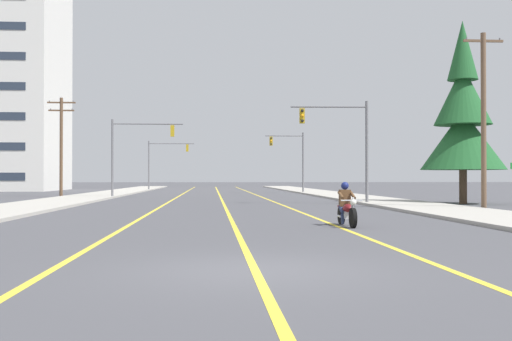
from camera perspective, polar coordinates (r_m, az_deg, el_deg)
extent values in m
plane|color=#47474C|center=(10.87, -0.57, -9.14)|extent=(400.00, 400.00, 0.00)
cube|color=yellow|center=(55.76, -3.37, -2.29)|extent=(0.16, 100.00, 0.01)
cube|color=yellow|center=(55.82, -6.98, -2.29)|extent=(0.16, 100.00, 0.01)
cube|color=yellow|center=(55.91, 0.09, -2.29)|extent=(0.16, 100.00, 0.01)
cube|color=#ADA89E|center=(51.93, 8.10, -2.33)|extent=(4.40, 110.00, 0.14)
cube|color=#ADA89E|center=(51.67, -14.94, -2.33)|extent=(4.40, 110.00, 0.14)
cylinder|color=black|center=(19.90, 8.92, -4.34)|extent=(0.14, 0.64, 0.64)
cylinder|color=black|center=(21.40, 7.86, -4.08)|extent=(0.14, 0.64, 0.64)
cylinder|color=silver|center=(19.98, 8.85, -3.42)|extent=(0.08, 0.33, 0.68)
sphere|color=white|center=(19.83, 8.95, -2.91)|extent=(0.20, 0.20, 0.20)
cylinder|color=silver|center=(20.02, 8.81, -2.75)|extent=(0.70, 0.07, 0.04)
ellipsoid|color=maroon|center=(20.52, 8.45, -3.45)|extent=(0.34, 0.57, 0.28)
cube|color=silver|center=(20.65, 8.37, -4.07)|extent=(0.25, 0.45, 0.24)
cube|color=black|center=(20.95, 8.15, -3.56)|extent=(0.30, 0.53, 0.12)
cube|color=maroon|center=(21.34, 7.89, -3.29)|extent=(0.21, 0.37, 0.08)
cylinder|color=silver|center=(21.01, 7.73, -4.20)|extent=(0.10, 0.55, 0.08)
cube|color=brown|center=(20.90, 8.18, -2.52)|extent=(0.37, 0.25, 0.56)
sphere|color=navy|center=(20.87, 8.19, -1.40)|extent=(0.26, 0.26, 0.26)
cylinder|color=navy|center=(20.81, 8.65, -3.58)|extent=(0.15, 0.44, 0.30)
cylinder|color=navy|center=(20.66, 8.83, -4.43)|extent=(0.11, 0.16, 0.35)
cylinder|color=brown|center=(20.69, 8.89, -2.26)|extent=(0.12, 0.53, 0.27)
cylinder|color=navy|center=(20.74, 7.90, -3.59)|extent=(0.15, 0.44, 0.30)
cylinder|color=navy|center=(20.58, 7.96, -4.45)|extent=(0.11, 0.16, 0.35)
cylinder|color=brown|center=(20.59, 7.81, -2.27)|extent=(0.12, 0.53, 0.27)
cylinder|color=slate|center=(37.76, 10.17, 1.63)|extent=(0.18, 0.18, 6.20)
cylinder|color=slate|center=(37.57, 6.71, 5.84)|extent=(4.59, 0.33, 0.11)
cube|color=#B79319|center=(37.32, 4.26, 5.04)|extent=(0.31, 0.25, 0.90)
sphere|color=black|center=(37.20, 4.29, 5.52)|extent=(0.18, 0.18, 0.18)
sphere|color=orange|center=(37.17, 4.29, 5.06)|extent=(0.18, 0.18, 0.18)
sphere|color=black|center=(37.14, 4.29, 4.60)|extent=(0.18, 0.18, 0.18)
cylinder|color=slate|center=(50.05, -13.08, 1.08)|extent=(0.18, 0.18, 6.20)
cylinder|color=slate|center=(49.83, -9.93, 4.25)|extent=(5.53, 0.15, 0.11)
cube|color=#B79319|center=(49.62, -7.70, 3.63)|extent=(0.30, 0.24, 0.90)
sphere|color=black|center=(49.80, -7.69, 3.96)|extent=(0.18, 0.18, 0.18)
sphere|color=orange|center=(49.77, -7.69, 3.62)|extent=(0.18, 0.18, 0.18)
sphere|color=black|center=(49.75, -7.69, 3.27)|extent=(0.18, 0.18, 0.18)
cylinder|color=slate|center=(63.30, 4.36, 0.71)|extent=(0.18, 0.18, 6.20)
cylinder|color=slate|center=(63.11, 2.62, 3.21)|extent=(3.88, 0.21, 0.11)
cube|color=#B79319|center=(62.90, 1.40, 2.72)|extent=(0.31, 0.25, 0.90)
sphere|color=black|center=(62.76, 1.42, 3.00)|extent=(0.18, 0.18, 0.18)
sphere|color=orange|center=(62.75, 1.42, 2.73)|extent=(0.18, 0.18, 0.18)
sphere|color=black|center=(62.73, 1.42, 2.46)|extent=(0.18, 0.18, 0.18)
cylinder|color=slate|center=(78.37, -9.84, 0.46)|extent=(0.18, 0.18, 6.20)
cylinder|color=slate|center=(78.16, -7.79, 2.47)|extent=(5.62, 0.27, 0.11)
cube|color=#B79319|center=(77.97, -6.35, 2.07)|extent=(0.31, 0.25, 0.90)
sphere|color=black|center=(78.14, -6.34, 2.29)|extent=(0.18, 0.18, 0.18)
sphere|color=orange|center=(78.13, -6.34, 2.07)|extent=(0.18, 0.18, 0.18)
sphere|color=black|center=(78.12, -6.34, 1.85)|extent=(0.18, 0.18, 0.18)
cylinder|color=brown|center=(33.15, 20.22, 4.29)|extent=(0.26, 0.26, 8.87)
cube|color=brown|center=(33.73, 20.20, 11.14)|extent=(2.04, 0.12, 0.12)
cylinder|color=slate|center=(33.42, 18.83, 11.42)|extent=(0.08, 0.08, 0.12)
cylinder|color=slate|center=(34.11, 21.53, 11.19)|extent=(0.08, 0.08, 0.12)
cylinder|color=brown|center=(53.34, -17.50, 2.05)|extent=(0.26, 0.26, 8.17)
cube|color=brown|center=(53.64, -17.49, 5.99)|extent=(2.30, 0.12, 0.12)
cylinder|color=slate|center=(53.88, -18.49, 6.07)|extent=(0.08, 0.08, 0.12)
cylinder|color=slate|center=(53.44, -16.47, 6.12)|extent=(0.08, 0.08, 0.12)
cube|color=brown|center=(53.57, -17.49, 5.30)|extent=(2.07, 0.12, 0.12)
cylinder|color=slate|center=(53.79, -18.40, 5.38)|extent=(0.08, 0.08, 0.12)
cylinder|color=slate|center=(53.39, -16.58, 5.42)|extent=(0.08, 0.08, 0.12)
cylinder|color=#4C3828|center=(39.57, 18.53, -1.43)|extent=(0.46, 0.46, 2.08)
cone|color=#1E5628|center=(39.64, 18.52, 2.70)|extent=(5.08, 5.08, 3.64)
cone|color=#1E5628|center=(39.89, 18.50, 6.61)|extent=(3.45, 3.45, 3.64)
cone|color=#1E5628|center=(40.32, 18.49, 10.46)|extent=(1.83, 1.83, 3.64)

